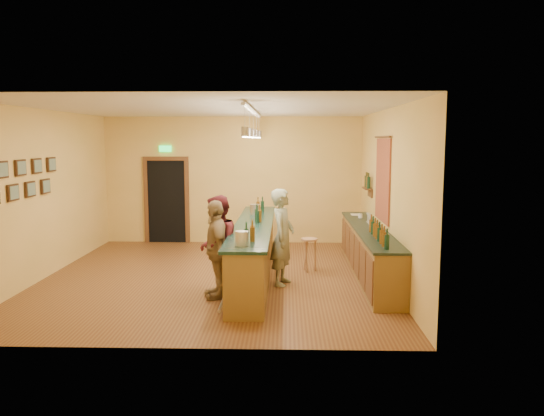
{
  "coord_description": "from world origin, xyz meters",
  "views": [
    {
      "loc": [
        1.36,
        -9.9,
        2.64
      ],
      "look_at": [
        1.09,
        0.2,
        1.32
      ],
      "focal_mm": 35.0,
      "sensor_mm": 36.0,
      "label": 1
    }
  ],
  "objects_px": {
    "tasting_bar": "(254,246)",
    "bar_stool": "(309,246)",
    "customer_a": "(218,245)",
    "bartender": "(283,237)",
    "customer_b": "(216,249)",
    "back_counter": "(369,251)"
  },
  "relations": [
    {
      "from": "tasting_bar",
      "to": "bartender",
      "type": "xyz_separation_m",
      "value": [
        0.55,
        -0.45,
        0.27
      ]
    },
    {
      "from": "bartender",
      "to": "bar_stool",
      "type": "distance_m",
      "value": 1.17
    },
    {
      "from": "bartender",
      "to": "bar_stool",
      "type": "height_order",
      "value": "bartender"
    },
    {
      "from": "back_counter",
      "to": "customer_a",
      "type": "xyz_separation_m",
      "value": [
        -2.77,
        -1.25,
        0.36
      ]
    },
    {
      "from": "back_counter",
      "to": "tasting_bar",
      "type": "distance_m",
      "value": 2.24
    },
    {
      "from": "customer_a",
      "to": "customer_b",
      "type": "distance_m",
      "value": 0.22
    },
    {
      "from": "back_counter",
      "to": "bartender",
      "type": "xyz_separation_m",
      "value": [
        -1.67,
        -0.63,
        0.39
      ]
    },
    {
      "from": "tasting_bar",
      "to": "customer_b",
      "type": "distance_m",
      "value": 1.41
    },
    {
      "from": "tasting_bar",
      "to": "bar_stool",
      "type": "distance_m",
      "value": 1.2
    },
    {
      "from": "bartender",
      "to": "customer_a",
      "type": "xyz_separation_m",
      "value": [
        -1.1,
        -0.62,
        -0.03
      ]
    },
    {
      "from": "tasting_bar",
      "to": "bartender",
      "type": "height_order",
      "value": "bartender"
    },
    {
      "from": "customer_b",
      "to": "bar_stool",
      "type": "relative_size",
      "value": 2.46
    },
    {
      "from": "bar_stool",
      "to": "customer_a",
      "type": "bearing_deg",
      "value": -135.55
    },
    {
      "from": "bartender",
      "to": "customer_a",
      "type": "bearing_deg",
      "value": 133.32
    },
    {
      "from": "customer_b",
      "to": "bar_stool",
      "type": "height_order",
      "value": "customer_b"
    },
    {
      "from": "tasting_bar",
      "to": "customer_a",
      "type": "relative_size",
      "value": 3.01
    },
    {
      "from": "customer_b",
      "to": "back_counter",
      "type": "bearing_deg",
      "value": 102.41
    },
    {
      "from": "back_counter",
      "to": "bartender",
      "type": "distance_m",
      "value": 1.83
    },
    {
      "from": "tasting_bar",
      "to": "bar_stool",
      "type": "bearing_deg",
      "value": 25.97
    },
    {
      "from": "back_counter",
      "to": "customer_a",
      "type": "distance_m",
      "value": 3.07
    },
    {
      "from": "tasting_bar",
      "to": "customer_b",
      "type": "bearing_deg",
      "value": -113.11
    },
    {
      "from": "customer_b",
      "to": "bar_stool",
      "type": "xyz_separation_m",
      "value": [
        1.63,
        1.81,
        -0.3
      ]
    }
  ]
}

